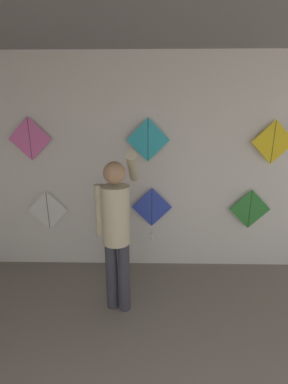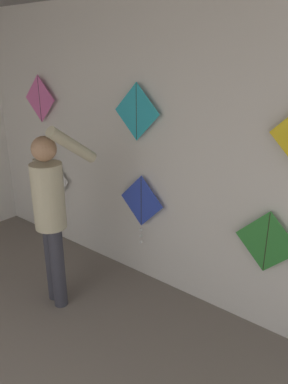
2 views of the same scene
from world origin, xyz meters
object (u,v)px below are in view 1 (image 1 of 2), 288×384
at_px(kite_0, 48,210).
at_px(shopkeeper, 116,225).
at_px(kite_4, 148,140).
at_px(kite_3, 30,139).
at_px(kite_5, 273,142).
at_px(kite_1, 152,210).
at_px(kite_2, 250,209).

bearing_deg(kite_0, shopkeeper, -38.69).
distance_m(shopkeeper, kite_4, 1.19).
distance_m(kite_3, kite_5, 3.03).
bearing_deg(kite_4, shopkeeper, -110.93).
bearing_deg(kite_5, shopkeeper, -156.04).
height_order(kite_3, kite_4, kite_3).
bearing_deg(kite_1, kite_5, 0.04).
xyz_separation_m(shopkeeper, kite_4, (0.32, 0.83, 0.79)).
bearing_deg(kite_2, kite_4, 180.00).
relative_size(kite_3, kite_5, 1.00).
bearing_deg(kite_4, kite_1, -1.07).
bearing_deg(kite_0, kite_5, 0.00).
bearing_deg(kite_3, shopkeeper, -35.49).
height_order(kite_3, kite_5, kite_3).
height_order(kite_2, kite_5, kite_5).
distance_m(kite_0, kite_4, 1.65).
bearing_deg(shopkeeper, kite_5, 39.44).
height_order(kite_0, kite_1, kite_1).
distance_m(kite_0, kite_1, 1.41).
distance_m(kite_1, kite_4, 0.93).
bearing_deg(kite_4, kite_2, 0.00).
relative_size(shopkeeper, kite_4, 3.24).
bearing_deg(kite_2, kite_5, 0.00).
distance_m(kite_0, kite_2, 2.71).
relative_size(kite_3, kite_4, 1.00).
height_order(kite_0, kite_3, kite_3).
height_order(kite_0, kite_5, kite_5).
bearing_deg(kite_0, kite_2, 0.00).
xyz_separation_m(kite_0, kite_4, (1.35, 0.00, 0.94)).
relative_size(shopkeeper, kite_0, 3.24).
bearing_deg(kite_5, kite_2, 180.00).
distance_m(kite_1, kite_2, 1.31).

